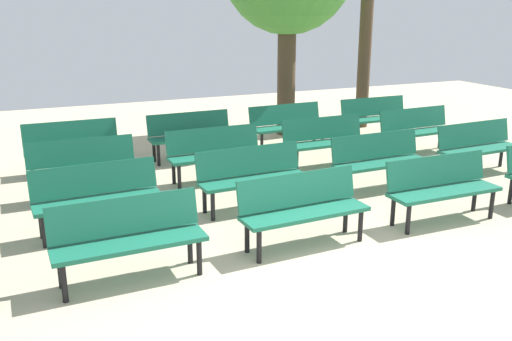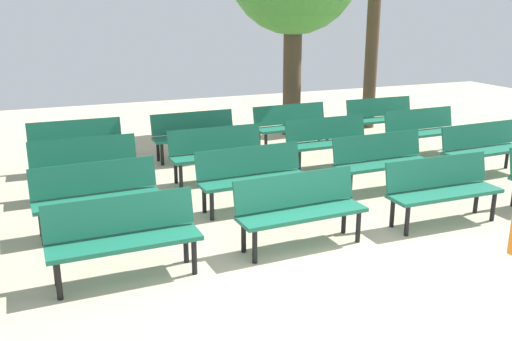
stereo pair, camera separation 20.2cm
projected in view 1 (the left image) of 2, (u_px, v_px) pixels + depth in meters
name	position (u px, v px, depth m)	size (l,w,h in m)	color
ground_plane	(380.00, 306.00, 5.47)	(25.60, 25.60, 0.00)	#BCAD8E
bench_r0_c1	(128.00, 235.00, 5.89)	(1.61, 0.51, 0.87)	#19664C
bench_r0_c2	(302.00, 205.00, 6.74)	(1.62, 0.55, 0.87)	#19664C
bench_r0_c3	(441.00, 185.00, 7.51)	(1.60, 0.49, 0.87)	#19664C
bench_r1_c1	(97.00, 194.00, 7.15)	(1.62, 0.55, 0.87)	#19664C
bench_r1_c2	(252.00, 174.00, 7.99)	(1.62, 0.54, 0.87)	#19664C
bench_r1_c3	(379.00, 158.00, 8.83)	(1.61, 0.52, 0.87)	#19664C
bench_r1_c4	(478.00, 145.00, 9.67)	(1.62, 0.55, 0.87)	#19664C
bench_r2_c1	(83.00, 164.00, 8.47)	(1.60, 0.50, 0.87)	#19664C
bench_r2_c2	(215.00, 151.00, 9.25)	(1.60, 0.49, 0.87)	#19664C
bench_r2_c3	(325.00, 139.00, 10.10)	(1.60, 0.50, 0.87)	#19664C
bench_r2_c4	(417.00, 128.00, 10.97)	(1.62, 0.54, 0.87)	#19664C
bench_r3_c1	(72.00, 143.00, 9.76)	(1.60, 0.49, 0.87)	#19664C
bench_r3_c2	(191.00, 133.00, 10.56)	(1.61, 0.51, 0.87)	#19664C
bench_r3_c3	(287.00, 123.00, 11.40)	(1.62, 0.55, 0.87)	#19664C
bench_r3_c4	(376.00, 115.00, 12.23)	(1.60, 0.49, 0.87)	#19664C
tree_0	(364.00, 61.00, 13.09)	(0.30, 0.30, 3.11)	#4C3A28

